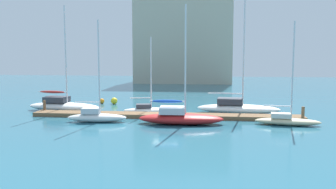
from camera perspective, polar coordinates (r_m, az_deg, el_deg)
ground_plane at (r=35.88m, az=-0.36°, el=-3.54°), size 120.00×120.00×0.00m
dock_pier at (r=35.85m, az=-0.36°, el=-3.24°), size 25.91×1.95×0.38m
dock_piling_near_end at (r=40.02m, az=-18.37°, el=-1.82°), size 0.28×0.28×1.38m
dock_piling_far_end at (r=35.68m, az=19.94°, el=-2.87°), size 0.28×0.28×1.38m
sailboat_0 at (r=41.27m, az=-15.80°, el=-1.56°), size 8.23×3.31×11.06m
sailboat_1 at (r=34.18m, az=-10.92°, el=-3.22°), size 5.45×1.96×9.08m
sailboat_2 at (r=38.52m, az=-3.05°, el=-2.19°), size 5.37×2.44×7.80m
sailboat_3 at (r=32.63m, az=1.81°, el=-3.45°), size 7.47×2.62×10.30m
sailboat_4 at (r=38.85m, az=10.56°, el=-1.93°), size 8.62×3.19×11.74m
sailboat_5 at (r=33.75m, az=17.73°, el=-3.67°), size 5.65×2.02×8.86m
mooring_buoy_yellow at (r=45.36m, az=-8.24°, el=-0.97°), size 0.79×0.79×0.79m
mooring_buoy_orange at (r=45.99m, az=-10.10°, el=-1.00°), size 0.63×0.63×0.63m
harbor_building_distant at (r=77.02m, az=2.45°, el=8.68°), size 19.27×10.29×18.21m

